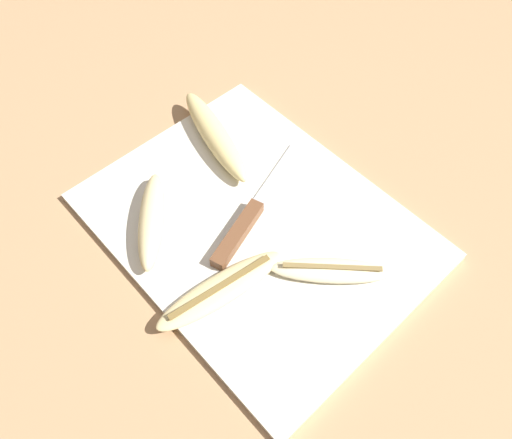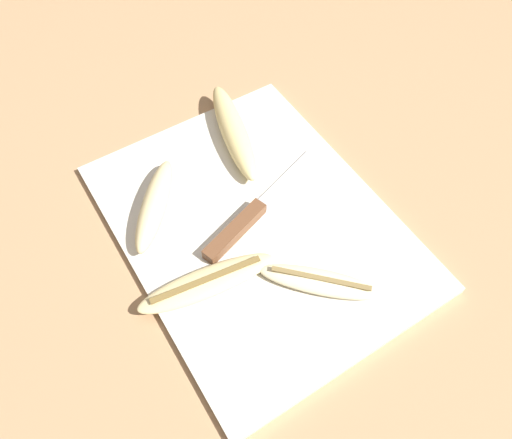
{
  "view_description": "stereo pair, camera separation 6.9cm",
  "coord_description": "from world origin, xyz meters",
  "px_view_note": "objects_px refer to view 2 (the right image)",
  "views": [
    {
      "loc": [
        0.28,
        -0.26,
        0.6
      ],
      "look_at": [
        0.0,
        0.0,
        0.02
      ],
      "focal_mm": 35.0,
      "sensor_mm": 36.0,
      "label": 1
    },
    {
      "loc": [
        0.33,
        -0.21,
        0.6
      ],
      "look_at": [
        0.0,
        0.0,
        0.02
      ],
      "focal_mm": 35.0,
      "sensor_mm": 36.0,
      "label": 2
    }
  ],
  "objects_px": {
    "banana_golden_short": "(233,131)",
    "banana_pale_long": "(320,282)",
    "knife": "(244,221)",
    "banana_mellow_near": "(207,283)",
    "banana_ripe_center": "(155,205)"
  },
  "relations": [
    {
      "from": "knife",
      "to": "banana_golden_short",
      "type": "xyz_separation_m",
      "value": [
        -0.15,
        0.07,
        0.01
      ]
    },
    {
      "from": "knife",
      "to": "banana_pale_long",
      "type": "xyz_separation_m",
      "value": [
        0.13,
        0.03,
        0.0
      ]
    },
    {
      "from": "banana_pale_long",
      "to": "banana_ripe_center",
      "type": "xyz_separation_m",
      "value": [
        -0.22,
        -0.13,
        0.01
      ]
    },
    {
      "from": "knife",
      "to": "banana_pale_long",
      "type": "bearing_deg",
      "value": -4.54
    },
    {
      "from": "knife",
      "to": "banana_ripe_center",
      "type": "relative_size",
      "value": 1.65
    },
    {
      "from": "banana_pale_long",
      "to": "banana_mellow_near",
      "type": "bearing_deg",
      "value": -121.99
    },
    {
      "from": "banana_golden_short",
      "to": "banana_pale_long",
      "type": "relative_size",
      "value": 1.5
    },
    {
      "from": "knife",
      "to": "banana_mellow_near",
      "type": "height_order",
      "value": "same"
    },
    {
      "from": "banana_pale_long",
      "to": "banana_mellow_near",
      "type": "height_order",
      "value": "banana_pale_long"
    },
    {
      "from": "banana_golden_short",
      "to": "banana_ripe_center",
      "type": "bearing_deg",
      "value": -69.34
    },
    {
      "from": "knife",
      "to": "banana_pale_long",
      "type": "distance_m",
      "value": 0.14
    },
    {
      "from": "banana_golden_short",
      "to": "banana_ripe_center",
      "type": "relative_size",
      "value": 1.46
    },
    {
      "from": "banana_ripe_center",
      "to": "banana_mellow_near",
      "type": "height_order",
      "value": "banana_ripe_center"
    },
    {
      "from": "banana_ripe_center",
      "to": "banana_mellow_near",
      "type": "relative_size",
      "value": 0.75
    },
    {
      "from": "banana_mellow_near",
      "to": "banana_golden_short",
      "type": "bearing_deg",
      "value": 141.47
    }
  ]
}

